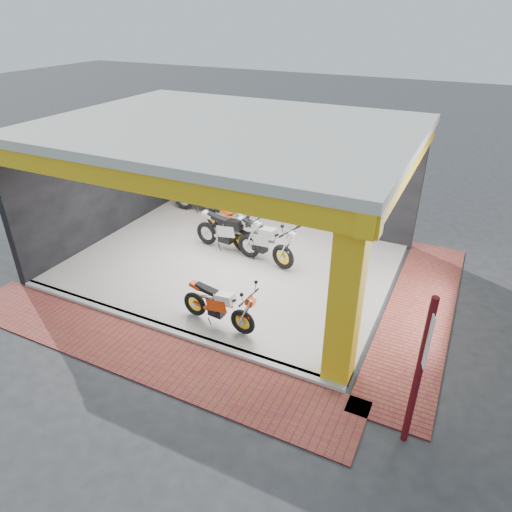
# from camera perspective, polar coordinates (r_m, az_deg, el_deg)

# --- Properties ---
(ground) EXTENTS (80.00, 80.00, 0.00)m
(ground) POSITION_cam_1_polar(r_m,az_deg,el_deg) (10.64, -8.36, -6.05)
(ground) COLOR #2D2D30
(ground) RESTS_ON ground
(showroom_floor) EXTENTS (8.00, 6.00, 0.10)m
(showroom_floor) POSITION_cam_1_polar(r_m,az_deg,el_deg) (12.04, -3.14, -1.01)
(showroom_floor) COLOR silver
(showroom_floor) RESTS_ON ground
(showroom_ceiling) EXTENTS (8.40, 6.40, 0.20)m
(showroom_ceiling) POSITION_cam_1_polar(r_m,az_deg,el_deg) (10.73, -3.66, 15.68)
(showroom_ceiling) COLOR beige
(showroom_ceiling) RESTS_ON corner_column
(back_wall) EXTENTS (8.20, 0.20, 3.50)m
(back_wall) POSITION_cam_1_polar(r_m,az_deg,el_deg) (13.90, 2.96, 10.86)
(back_wall) COLOR black
(back_wall) RESTS_ON ground
(left_wall) EXTENTS (0.20, 6.20, 3.50)m
(left_wall) POSITION_cam_1_polar(r_m,az_deg,el_deg) (13.66, -18.77, 9.04)
(left_wall) COLOR black
(left_wall) RESTS_ON ground
(corner_column) EXTENTS (0.50, 0.50, 3.50)m
(corner_column) POSITION_cam_1_polar(r_m,az_deg,el_deg) (7.77, 11.17, -5.23)
(corner_column) COLOR gold
(corner_column) RESTS_ON ground
(header_beam_front) EXTENTS (8.40, 0.30, 0.40)m
(header_beam_front) POSITION_cam_1_polar(r_m,az_deg,el_deg) (8.43, -13.75, 9.12)
(header_beam_front) COLOR gold
(header_beam_front) RESTS_ON corner_column
(header_beam_right) EXTENTS (0.30, 6.40, 0.40)m
(header_beam_right) POSITION_cam_1_polar(r_m,az_deg,el_deg) (9.55, 18.22, 10.79)
(header_beam_right) COLOR gold
(header_beam_right) RESTS_ON corner_column
(floor_kerb) EXTENTS (8.00, 0.20, 0.10)m
(floor_kerb) POSITION_cam_1_polar(r_m,az_deg,el_deg) (9.96, -11.65, -8.77)
(floor_kerb) COLOR silver
(floor_kerb) RESTS_ON ground
(paver_front) EXTENTS (9.00, 1.40, 0.03)m
(paver_front) POSITION_cam_1_polar(r_m,az_deg,el_deg) (9.53, -14.45, -11.42)
(paver_front) COLOR maroon
(paver_front) RESTS_ON ground
(paver_right) EXTENTS (1.40, 7.00, 0.03)m
(paver_right) POSITION_cam_1_polar(r_m,az_deg,el_deg) (10.89, 19.72, -6.64)
(paver_right) COLOR maroon
(paver_right) RESTS_ON ground
(signpost) EXTENTS (0.13, 0.37, 2.70)m
(signpost) POSITION_cam_1_polar(r_m,az_deg,el_deg) (7.11, 19.78, -13.07)
(signpost) COLOR #5D0D13
(signpost) RESTS_ON ground
(moto_hero) EXTENTS (1.94, 0.86, 1.15)m
(moto_hero) POSITION_cam_1_polar(r_m,az_deg,el_deg) (9.18, -1.70, -6.86)
(moto_hero) COLOR red
(moto_hero) RESTS_ON showroom_floor
(moto_row_a) EXTENTS (2.37, 1.39, 1.36)m
(moto_row_a) POSITION_cam_1_polar(r_m,az_deg,el_deg) (11.38, 3.44, 1.32)
(moto_row_a) COLOR #A8ABB0
(moto_row_a) RESTS_ON showroom_floor
(moto_row_b) EXTENTS (2.27, 1.06, 1.34)m
(moto_row_b) POSITION_cam_1_polar(r_m,az_deg,el_deg) (11.92, -0.88, 2.63)
(moto_row_b) COLOR #B1B4B9
(moto_row_b) RESTS_ON showroom_floor
(moto_row_c) EXTENTS (2.00, 1.46, 1.15)m
(moto_row_c) POSITION_cam_1_polar(r_m,az_deg,el_deg) (12.83, -2.56, 4.15)
(moto_row_c) COLOR #95979C
(moto_row_c) RESTS_ON showroom_floor
(moto_row_d) EXTENTS (2.20, 0.90, 1.32)m
(moto_row_d) POSITION_cam_1_polar(r_m,az_deg,el_deg) (14.45, -4.29, 7.37)
(moto_row_d) COLOR #FF580A
(moto_row_d) RESTS_ON showroom_floor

